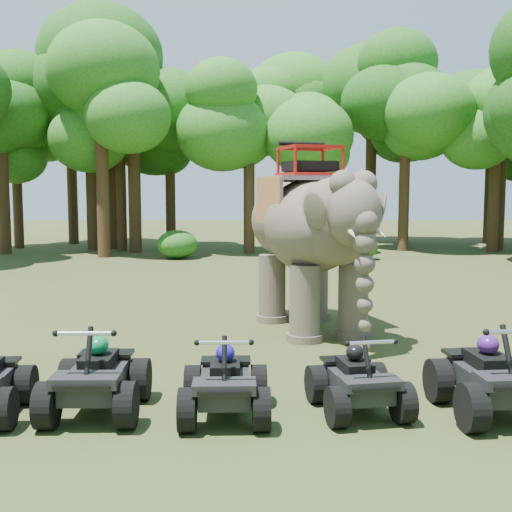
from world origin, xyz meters
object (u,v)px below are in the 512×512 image
object	(u,v)px
atv_1	(96,367)
atv_4	(492,367)
elephant	(311,236)
atv_3	(358,372)
atv_2	(225,374)

from	to	relation	value
atv_1	atv_4	xyz separation A→B (m)	(5.58, -0.16, 0.02)
elephant	atv_4	bearing A→B (deg)	-86.80
atv_1	atv_3	distance (m)	3.71
atv_4	atv_1	bearing A→B (deg)	174.30
atv_2	atv_3	xyz separation A→B (m)	(1.88, 0.16, -0.03)
atv_1	atv_4	bearing A→B (deg)	-1.45
atv_2	atv_4	size ratio (longest dim) A/B	0.90
atv_1	atv_2	size ratio (longest dim) A/B	1.08
elephant	atv_3	size ratio (longest dim) A/B	3.18
atv_2	atv_4	distance (m)	3.75
atv_1	atv_2	bearing A→B (deg)	-5.41
atv_1	elephant	bearing A→B (deg)	56.80
atv_1	atv_2	world-z (taller)	atv_1
elephant	atv_3	world-z (taller)	elephant
atv_3	atv_4	world-z (taller)	atv_4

